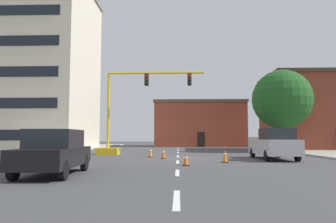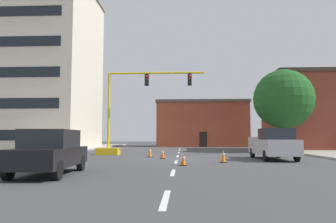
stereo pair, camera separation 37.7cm
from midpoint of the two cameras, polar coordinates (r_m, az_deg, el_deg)
name	(u,v)px [view 1 (the left image)]	position (r m, az deg, el deg)	size (l,w,h in m)	color
ground_plane	(178,158)	(21.54, 1.27, -8.50)	(160.00, 160.00, 0.00)	#424244
sidewalk_left	(40,152)	(32.36, -22.44, -6.73)	(6.00, 56.00, 0.14)	#B2ADA3
sidewalk_right	(320,152)	(32.17, 25.46, -6.65)	(6.00, 56.00, 0.14)	#9E998E
lane_stripe_seg_0	(177,199)	(7.63, 0.10, -15.57)	(0.16, 2.40, 0.01)	silver
lane_stripe_seg_1	(177,173)	(13.07, 0.86, -10.99)	(0.16, 2.40, 0.01)	silver
lane_stripe_seg_2	(178,162)	(18.55, 1.17, -9.11)	(0.16, 2.40, 0.01)	silver
lane_stripe_seg_3	(178,156)	(24.03, 1.34, -8.09)	(0.16, 2.40, 0.01)	silver
lane_stripe_seg_4	(178,153)	(29.53, 1.44, -7.44)	(0.16, 2.40, 0.01)	silver
lane_stripe_seg_5	(178,150)	(35.02, 1.51, -7.00)	(0.16, 2.40, 0.01)	silver
lane_stripe_seg_6	(178,148)	(40.52, 1.56, -6.68)	(0.16, 2.40, 0.01)	silver
building_tall_left	(34,68)	(43.12, -23.26, 7.25)	(13.90, 13.14, 20.09)	beige
building_brick_center	(199,124)	(49.88, 5.42, -2.27)	(13.89, 8.31, 6.95)	brown
building_row_right	(322,112)	(40.15, 25.82, -0.12)	(12.47, 8.69, 8.55)	brown
traffic_signal_gantry	(121,128)	(26.17, -8.83, -2.88)	(8.79, 1.20, 6.83)	yellow
tree_right_mid	(282,99)	(33.00, 19.63, 2.09)	(5.82, 5.82, 8.08)	brown
pickup_truck_silver	(273,144)	(21.68, 18.02, -5.67)	(2.03, 5.40, 1.99)	#BCBCC1
sedan_black_near_left	(54,152)	(13.04, -20.71, -6.82)	(2.14, 4.61, 1.74)	black
traffic_cone_roadside_a	(163,154)	(21.33, -1.34, -7.61)	(0.36, 0.36, 0.70)	black
traffic_cone_roadside_b	(186,160)	(16.20, 2.58, -8.68)	(0.36, 0.36, 0.63)	black
traffic_cone_roadside_c	(150,152)	(22.89, -3.67, -7.34)	(0.36, 0.36, 0.75)	black
traffic_cone_roadside_d	(225,156)	(18.37, 9.68, -7.96)	(0.36, 0.36, 0.74)	black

